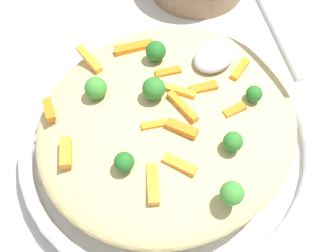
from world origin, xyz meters
TOP-DOWN VIEW (x-y plane):
  - ground_plane at (0.00, 0.00)m, footprint 2.40×2.40m
  - serving_bowl at (0.00, 0.00)m, footprint 0.34×0.34m
  - pasta_mound at (0.00, 0.00)m, footprint 0.29×0.27m
  - carrot_piece_0 at (-0.04, -0.03)m, footprint 0.03×0.02m
  - carrot_piece_1 at (0.08, -0.10)m, footprint 0.02×0.03m
  - carrot_piece_2 at (0.03, 0.01)m, footprint 0.03×0.03m
  - carrot_piece_3 at (-0.01, 0.01)m, footprint 0.02×0.04m
  - carrot_piece_4 at (-0.09, 0.03)m, footprint 0.03×0.01m
  - carrot_piece_5 at (-0.04, 0.01)m, footprint 0.03×0.03m
  - carrot_piece_6 at (0.08, 0.04)m, footprint 0.04×0.04m
  - carrot_piece_7 at (-0.04, 0.06)m, footprint 0.03×0.02m
  - carrot_piece_8 at (-0.04, -0.08)m, footprint 0.04×0.03m
  - carrot_piece_9 at (0.00, -0.11)m, footprint 0.02×0.04m
  - carrot_piece_10 at (0.10, -0.05)m, footprint 0.03×0.03m
  - carrot_piece_11 at (-0.02, 0.00)m, footprint 0.02×0.03m
  - carrot_piece_12 at (0.05, 0.05)m, footprint 0.02×0.04m
  - carrot_piece_13 at (0.02, 0.03)m, footprint 0.02×0.03m
  - broccoli_floret_0 at (-0.00, 0.08)m, footprint 0.02×0.02m
  - broccoli_floret_1 at (-0.00, -0.02)m, footprint 0.02×0.02m
  - broccoli_floret_2 at (0.03, -0.07)m, footprint 0.02×0.02m
  - broccoli_floret_3 at (0.05, 0.11)m, footprint 0.02×0.02m
  - broccoli_floret_4 at (-0.06, 0.06)m, footprint 0.02×0.02m
  - broccoli_floret_5 at (-0.04, -0.05)m, footprint 0.02×0.02m
  - broccoli_floret_6 at (0.08, 0.01)m, footprint 0.02×0.02m
  - serving_spoon at (-0.10, 0.01)m, footprint 0.13×0.13m

SIDE VIEW (x-z plane):
  - ground_plane at x=0.00m, z-range 0.00..0.00m
  - serving_bowl at x=0.00m, z-range 0.00..0.04m
  - pasta_mound at x=0.00m, z-range 0.03..0.09m
  - carrot_piece_6 at x=0.08m, z-range 0.08..0.09m
  - carrot_piece_8 at x=-0.04m, z-range 0.08..0.09m
  - carrot_piece_1 at x=0.08m, z-range 0.08..0.09m
  - carrot_piece_9 at x=0.00m, z-range 0.08..0.09m
  - carrot_piece_10 at x=0.10m, z-range 0.08..0.09m
  - carrot_piece_7 at x=-0.04m, z-range 0.09..0.09m
  - carrot_piece_4 at x=-0.09m, z-range 0.09..0.09m
  - carrot_piece_12 at x=0.05m, z-range 0.09..0.09m
  - carrot_piece_0 at x=-0.04m, z-range 0.09..0.10m
  - carrot_piece_2 at x=0.03m, z-range 0.09..0.10m
  - carrot_piece_5 at x=-0.04m, z-range 0.09..0.10m
  - carrot_piece_11 at x=-0.02m, z-range 0.09..0.10m
  - carrot_piece_13 at x=0.02m, z-range 0.09..0.10m
  - broccoli_floret_4 at x=-0.06m, z-range 0.09..0.11m
  - carrot_piece_3 at x=-0.01m, z-range 0.09..0.10m
  - broccoli_floret_6 at x=0.08m, z-range 0.09..0.11m
  - broccoli_floret_2 at x=0.03m, z-range 0.09..0.11m
  - broccoli_floret_0 at x=0.00m, z-range 0.09..0.11m
  - broccoli_floret_3 at x=0.05m, z-range 0.09..0.11m
  - broccoli_floret_5 at x=-0.04m, z-range 0.09..0.12m
  - serving_spoon at x=-0.10m, z-range 0.07..0.14m
  - broccoli_floret_1 at x=0.00m, z-range 0.09..0.12m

